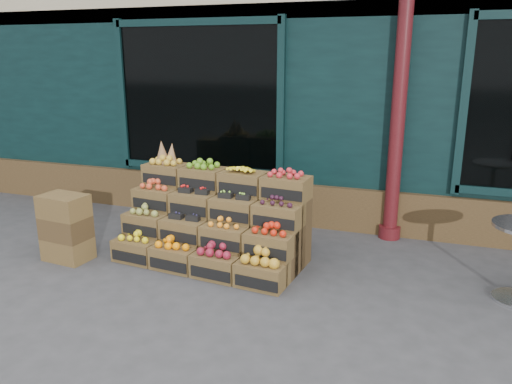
% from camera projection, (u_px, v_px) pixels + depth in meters
% --- Properties ---
extents(ground, '(60.00, 60.00, 0.00)m').
position_uv_depth(ground, '(252.00, 290.00, 5.14)').
color(ground, '#39393B').
rests_on(ground, ground).
extents(shop_facade, '(12.00, 6.24, 4.80)m').
position_uv_depth(shop_facade, '(346.00, 52.00, 9.15)').
color(shop_facade, black).
rests_on(shop_facade, ground).
extents(crate_display, '(2.21, 1.23, 1.33)m').
position_uv_depth(crate_display, '(214.00, 225.00, 5.85)').
color(crate_display, brown).
rests_on(crate_display, ground).
extents(spare_crates, '(0.56, 0.41, 0.79)m').
position_uv_depth(spare_crates, '(66.00, 228.00, 5.82)').
color(spare_crates, brown).
rests_on(spare_crates, ground).
extents(shopkeeper, '(0.83, 0.60, 2.11)m').
position_uv_depth(shopkeeper, '(223.00, 139.00, 7.91)').
color(shopkeeper, '#13451C').
rests_on(shopkeeper, ground).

